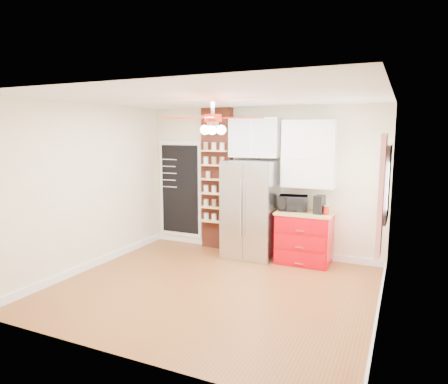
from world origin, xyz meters
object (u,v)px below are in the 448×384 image
at_px(fridge, 251,209).
at_px(toaster_oven, 293,203).
at_px(coffee_maker, 319,205).
at_px(ceiling_fan, 213,119).
at_px(red_cabinet, 304,237).
at_px(canister_left, 326,210).
at_px(pantry_jar_oats, 208,175).

height_order(fridge, toaster_oven, fridge).
height_order(toaster_oven, coffee_maker, coffee_maker).
bearing_deg(ceiling_fan, red_cabinet, 61.29).
bearing_deg(canister_left, pantry_jar_oats, 175.64).
bearing_deg(ceiling_fan, canister_left, 50.87).
xyz_separation_m(coffee_maker, pantry_jar_oats, (-2.14, 0.14, 0.38)).
relative_size(ceiling_fan, pantry_jar_oats, 10.91).
bearing_deg(pantry_jar_oats, toaster_oven, -1.98).
relative_size(red_cabinet, toaster_oven, 1.96).
bearing_deg(canister_left, red_cabinet, 165.70).
distance_m(ceiling_fan, canister_left, 2.51).
height_order(red_cabinet, toaster_oven, toaster_oven).
bearing_deg(toaster_oven, red_cabinet, -17.12).
xyz_separation_m(toaster_oven, coffee_maker, (0.47, -0.08, 0.02)).
bearing_deg(toaster_oven, ceiling_fan, -124.29).
distance_m(red_cabinet, coffee_maker, 0.65).
height_order(red_cabinet, ceiling_fan, ceiling_fan).
xyz_separation_m(fridge, ceiling_fan, (0.05, -1.63, 1.55)).
bearing_deg(coffee_maker, fridge, -172.49).
bearing_deg(pantry_jar_oats, coffee_maker, -3.74).
relative_size(fridge, canister_left, 12.49).
xyz_separation_m(fridge, pantry_jar_oats, (-0.91, 0.13, 0.56)).
relative_size(red_cabinet, pantry_jar_oats, 7.33).
distance_m(fridge, canister_left, 1.34).
xyz_separation_m(coffee_maker, canister_left, (0.12, -0.03, -0.08)).
bearing_deg(toaster_oven, canister_left, -22.84).
xyz_separation_m(ceiling_fan, pantry_jar_oats, (-0.96, 1.76, -0.99)).
xyz_separation_m(fridge, coffee_maker, (1.22, -0.01, 0.18)).
height_order(red_cabinet, canister_left, canister_left).
bearing_deg(coffee_maker, toaster_oven, 178.10).
distance_m(toaster_oven, canister_left, 0.60).
bearing_deg(red_cabinet, canister_left, -14.30).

